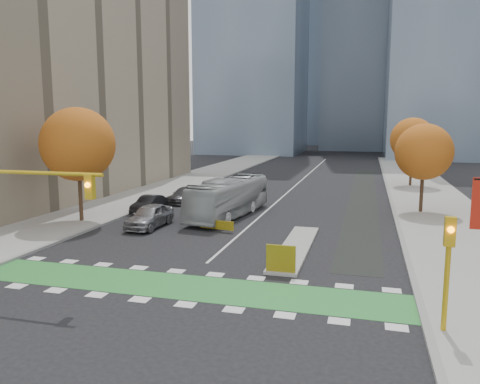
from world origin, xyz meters
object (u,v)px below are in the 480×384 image
Objects in this scene: bus at (229,197)px; parked_car_c at (185,195)px; tree_east_near at (424,152)px; parked_car_a at (150,216)px; hazard_board at (281,259)px; tree_east_far at (413,140)px; traffic_signal_east at (448,257)px; tree_west at (78,144)px; parked_car_b at (149,204)px.

bus is 2.30× the size of parked_car_c.
tree_east_near reaches higher than parked_car_a.
hazard_board is 35.13m from tree_east_far.
traffic_signal_east is 0.87× the size of parked_car_a.
tree_east_far is at bearing 46.70° from tree_west.
tree_west is 7.51m from parked_car_b.
tree_west is 7.31m from parked_car_a.
parked_car_c is at bearing 146.46° from bus.
traffic_signal_east is (6.50, -4.71, 1.93)m from hazard_board.
tree_east_near reaches higher than parked_car_b.
tree_west is 11.68m from parked_car_c.
bus is (-14.33, -5.12, -3.39)m from tree_east_near.
tree_east_far is (24.50, 26.00, -0.38)m from tree_west.
tree_east_near is 0.67× the size of bus.
hazard_board is 8.26m from traffic_signal_east.
hazard_board is 18.44m from tree_west.
hazard_board is at bearing -42.24° from parked_car_b.
tree_east_near is at bearing 22.62° from tree_west.
tree_west is at bearing 150.93° from traffic_signal_east.
parked_car_a reaches higher than hazard_board.
hazard_board is 0.17× the size of tree_west.
traffic_signal_east is at bearing -93.81° from tree_east_near.
parked_car_c is at bearing 79.88° from parked_car_b.
tree_east_near is (8.00, 17.80, 4.06)m from hazard_board.
hazard_board is 0.34× the size of traffic_signal_east.
bus is at bearing 26.79° from tree_west.
parked_car_c is (1.06, 5.00, 0.01)m from parked_car_b.
traffic_signal_east is 0.39× the size of bus.
traffic_signal_east is at bearing -92.97° from tree_east_far.
hazard_board is 14.19m from bus.
parked_car_a is (5.50, -0.22, -4.81)m from tree_west.
bus is (-6.33, 12.68, 0.67)m from hazard_board.
parked_car_a is at bearing -61.63° from parked_car_b.
traffic_signal_east reaches higher than hazard_board.
parked_car_a is (-4.17, -5.10, -0.67)m from bus.
bus is (9.67, 4.88, -4.14)m from tree_west.
tree_west is 11.59m from bus.
hazard_board is at bearing -114.20° from tree_east_near.
tree_east_far is 26.50m from parked_car_c.
hazard_board is at bearing -104.12° from tree_east_far.
tree_east_near is at bearing 65.80° from hazard_board.
parked_car_b is at bearing -135.37° from tree_east_far.
parked_car_b is at bearing -97.34° from parked_car_c.
bus reaches higher than parked_car_b.
tree_east_near reaches higher than bus.
tree_east_near reaches higher than parked_car_c.
parked_car_b is at bearing -166.03° from tree_east_near.
parked_car_b is (-13.00, 12.58, -0.14)m from hazard_board.
parked_car_a is 1.17× the size of parked_car_b.
traffic_signal_east is at bearing -45.80° from parked_car_c.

